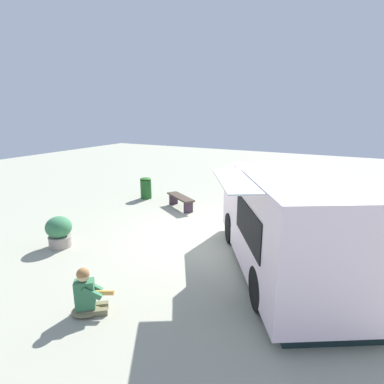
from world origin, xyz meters
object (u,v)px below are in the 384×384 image
(food_truck, at_px, (290,224))
(trash_bin, at_px, (146,188))
(planter_flowering_far, at_px, (341,208))
(person_customer, at_px, (87,295))
(plaza_bench, at_px, (181,199))
(planter_flowering_near, at_px, (59,231))

(food_truck, relative_size, trash_bin, 6.41)
(food_truck, distance_m, planter_flowering_far, 4.57)
(food_truck, bearing_deg, person_customer, 138.53)
(plaza_bench, bearing_deg, person_customer, -165.23)
(planter_flowering_far, xyz_separation_m, plaza_bench, (-1.41, 5.38, -0.06))
(plaza_bench, relative_size, trash_bin, 1.71)
(food_truck, bearing_deg, plaza_bench, 56.16)
(planter_flowering_far, relative_size, trash_bin, 0.89)
(person_customer, relative_size, planter_flowering_far, 1.16)
(food_truck, distance_m, trash_bin, 7.41)
(planter_flowering_far, distance_m, trash_bin, 7.39)
(planter_flowering_near, distance_m, plaza_bench, 4.63)
(person_customer, height_order, planter_flowering_far, person_customer)
(food_truck, distance_m, plaza_bench, 5.48)
(food_truck, height_order, trash_bin, food_truck)
(food_truck, xyz_separation_m, trash_bin, (3.55, 6.46, -0.69))
(food_truck, height_order, plaza_bench, food_truck)
(planter_flowering_near, bearing_deg, person_customer, -122.07)
(person_customer, height_order, trash_bin, person_customer)
(food_truck, height_order, planter_flowering_near, food_truck)
(planter_flowering_near, relative_size, planter_flowering_far, 1.09)
(plaza_bench, xyz_separation_m, trash_bin, (0.53, 1.96, 0.09))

